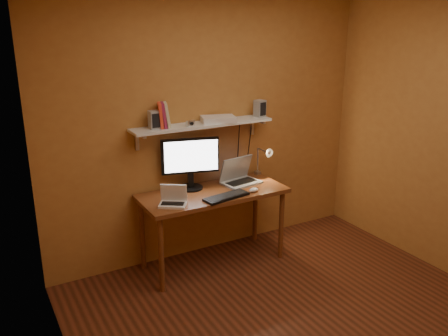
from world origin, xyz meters
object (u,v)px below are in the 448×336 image
netbook (173,199)px  keyboard (226,197)px  speaker_left (154,120)px  monitor (190,161)px  speaker_right (260,108)px  router (218,119)px  laptop (239,176)px  wall_shelf (203,125)px  desk_lamp (264,158)px  shelf_camera (191,123)px  mouse (254,190)px  desk (213,200)px

netbook → keyboard: size_ratio=0.65×
keyboard → speaker_left: (-0.51, 0.41, 0.69)m
monitor → speaker_right: (0.79, 0.02, 0.43)m
router → laptop: bearing=-22.6°
wall_shelf → router: router is taller
laptop → desk_lamp: bearing=-4.4°
speaker_right → shelf_camera: size_ratio=1.79×
wall_shelf → mouse: size_ratio=13.83×
router → speaker_right: bearing=2.1°
laptop → router: 0.62m
desk → shelf_camera: (-0.16, 0.13, 0.74)m
keyboard → desk: bearing=89.1°
monitor → speaker_left: size_ratio=3.34×
wall_shelf → netbook: 0.79m
speaker_right → router: 0.49m
netbook → shelf_camera: (0.30, 0.25, 0.60)m
wall_shelf → shelf_camera: shelf_camera is taller
wall_shelf → speaker_left: speaker_left is taller
monitor → speaker_right: speaker_right is taller
wall_shelf → speaker_right: speaker_right is taller
monitor → netbook: 0.49m
speaker_right → laptop: bearing=-172.4°
shelf_camera → keyboard: bearing=-61.4°
laptop → shelf_camera: (-0.50, 0.04, 0.58)m
desk_lamp → shelf_camera: bearing=179.4°
wall_shelf → speaker_right: size_ratio=8.37×
laptop → speaker_right: (0.30, 0.10, 0.64)m
laptop → keyboard: size_ratio=0.90×
monitor → speaker_left: 0.54m
mouse → speaker_left: size_ratio=0.62×
desk → netbook: bearing=-165.6°
speaker_right → router: bearing=171.8°
keyboard → speaker_right: (0.61, 0.40, 0.70)m
mouse → speaker_right: speaker_right is taller
desk → monitor: (-0.15, 0.18, 0.37)m
wall_shelf → monitor: (-0.15, -0.02, -0.33)m
shelf_camera → laptop: bearing=-4.0°
mouse → speaker_right: size_ratio=0.61×
speaker_left → speaker_right: 1.12m
wall_shelf → speaker_right: 0.65m
wall_shelf → speaker_right: (0.64, 0.00, 0.10)m
monitor → netbook: bearing=-121.6°
laptop → wall_shelf: bearing=155.3°
keyboard → laptop: bearing=34.9°
speaker_right → keyboard: bearing=-157.0°
desk → netbook: netbook is taller
wall_shelf → shelf_camera: (-0.16, -0.06, 0.04)m
speaker_left → shelf_camera: bearing=-10.9°
desk → monitor: monitor is taller
shelf_camera → wall_shelf: bearing=21.1°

